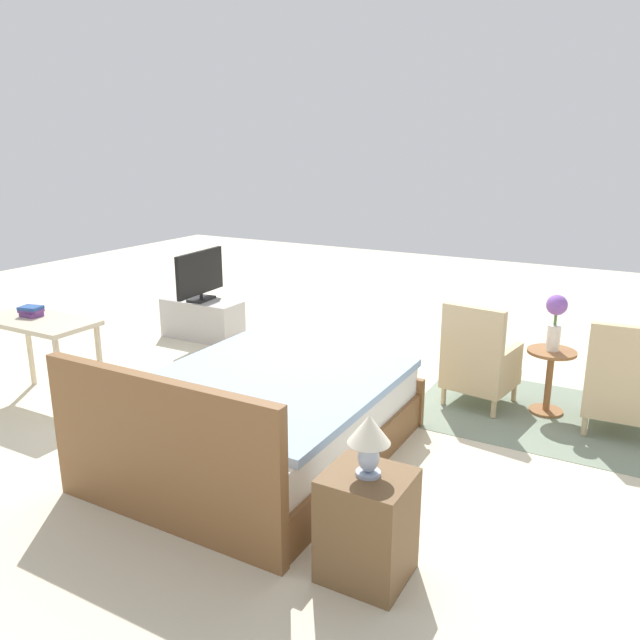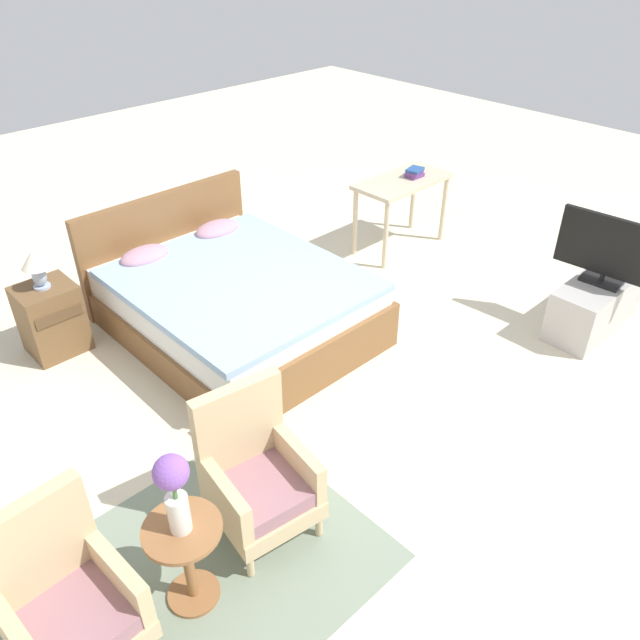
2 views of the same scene
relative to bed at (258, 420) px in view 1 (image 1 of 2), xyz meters
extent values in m
plane|color=beige|center=(0.08, -0.98, -0.30)|extent=(16.00, 16.00, 0.00)
cube|color=gray|center=(-1.69, -1.79, -0.29)|extent=(2.10, 1.50, 0.01)
cube|color=brown|center=(0.00, -0.05, -0.16)|extent=(1.69, 2.15, 0.28)
cube|color=white|center=(0.00, -0.05, 0.10)|extent=(1.62, 2.06, 0.24)
cube|color=#93B2D6|center=(0.00, -0.13, 0.25)|extent=(1.67, 1.89, 0.06)
cube|color=brown|center=(0.00, 0.99, 0.18)|extent=(1.72, 0.08, 0.96)
cube|color=brown|center=(0.00, -1.09, -0.10)|extent=(1.72, 0.06, 0.40)
ellipsoid|color=#B28499|center=(-0.38, 0.70, 0.29)|extent=(0.44, 0.28, 0.14)
ellipsoid|color=#B28499|center=(0.38, 0.70, 0.29)|extent=(0.44, 0.28, 0.14)
cylinder|color=#CCB284|center=(-2.01, -2.01, -0.21)|extent=(0.04, 0.04, 0.16)
cylinder|color=#CCB284|center=(-2.03, -1.55, -0.21)|extent=(0.04, 0.04, 0.16)
cube|color=#CCB284|center=(-2.25, -1.79, -0.07)|extent=(0.57, 0.57, 0.12)
cube|color=gray|center=(-2.25, -1.79, 0.04)|extent=(0.52, 0.52, 0.10)
cube|color=#CCB284|center=(-2.26, -1.56, 0.31)|extent=(0.54, 0.11, 0.64)
cube|color=#CCB284|center=(-2.02, -1.78, 0.12)|extent=(0.10, 0.52, 0.26)
cylinder|color=#CCB284|center=(-1.39, -1.98, -0.21)|extent=(0.04, 0.04, 0.16)
cylinder|color=#CCB284|center=(-0.94, -2.05, -0.21)|extent=(0.04, 0.04, 0.16)
cylinder|color=#CCB284|center=(-1.33, -1.53, -0.21)|extent=(0.04, 0.04, 0.16)
cylinder|color=#CCB284|center=(-0.87, -1.59, -0.21)|extent=(0.04, 0.04, 0.16)
cube|color=#CCB284|center=(-1.13, -1.79, -0.07)|extent=(0.61, 0.61, 0.12)
cube|color=gray|center=(-1.13, -1.79, 0.04)|extent=(0.56, 0.56, 0.10)
cube|color=#CCB284|center=(-1.10, -1.56, 0.31)|extent=(0.55, 0.16, 0.64)
cube|color=#CCB284|center=(-1.36, -1.75, 0.12)|extent=(0.14, 0.52, 0.26)
cube|color=#CCB284|center=(-0.90, -1.82, 0.12)|extent=(0.14, 0.52, 0.26)
cylinder|color=#936038|center=(-1.69, -1.87, -0.29)|extent=(0.28, 0.28, 0.03)
cylinder|color=#936038|center=(-1.69, -1.87, -0.02)|extent=(0.06, 0.06, 0.51)
cylinder|color=#936038|center=(-1.69, -1.87, 0.25)|extent=(0.40, 0.40, 0.02)
cylinder|color=silver|center=(-1.69, -1.87, 0.37)|extent=(0.11, 0.11, 0.22)
cylinder|color=#477538|center=(-1.69, -1.87, 0.53)|extent=(0.02, 0.02, 0.10)
sphere|color=#8956B7|center=(-1.69, -1.87, 0.65)|extent=(0.17, 0.17, 0.17)
cube|color=brown|center=(-1.23, 0.79, 0.00)|extent=(0.44, 0.40, 0.59)
cube|color=brown|center=(-1.23, 0.58, 0.12)|extent=(0.37, 0.01, 0.09)
cylinder|color=#9EADC6|center=(-1.23, 0.79, 0.31)|extent=(0.13, 0.13, 0.02)
ellipsoid|color=#9EADC6|center=(-1.23, 0.79, 0.40)|extent=(0.11, 0.11, 0.16)
cone|color=silver|center=(-1.23, 0.79, 0.55)|extent=(0.22, 0.22, 0.15)
cube|color=#B7B2AD|center=(2.26, -2.12, -0.07)|extent=(0.96, 0.40, 0.46)
cube|color=black|center=(2.26, -2.12, 0.18)|extent=(0.22, 0.33, 0.03)
cylinder|color=black|center=(2.26, -2.12, 0.22)|extent=(0.04, 0.04, 0.05)
cube|color=black|center=(2.26, -2.12, 0.49)|extent=(0.11, 0.86, 0.50)
cube|color=black|center=(2.28, -2.11, 0.49)|extent=(0.07, 0.80, 0.45)
cylinder|color=beige|center=(1.77, -0.16, 0.06)|extent=(0.05, 0.05, 0.72)
cylinder|color=beige|center=(2.71, -0.16, 0.06)|extent=(0.05, 0.05, 0.72)
cylinder|color=beige|center=(1.77, 0.26, 0.06)|extent=(0.05, 0.05, 0.72)
cube|color=beige|center=(2.24, 0.05, 0.44)|extent=(1.04, 0.52, 0.04)
cube|color=#66387A|center=(2.38, 0.01, 0.48)|extent=(0.18, 0.13, 0.04)
cube|color=#66387A|center=(2.38, 0.01, 0.51)|extent=(0.21, 0.15, 0.03)
cube|color=#284C8E|center=(2.38, 0.01, 0.54)|extent=(0.21, 0.17, 0.03)
camera|label=1|loc=(-2.40, 3.38, 1.91)|focal=35.00mm
camera|label=2|loc=(-2.56, -3.76, 2.80)|focal=35.00mm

